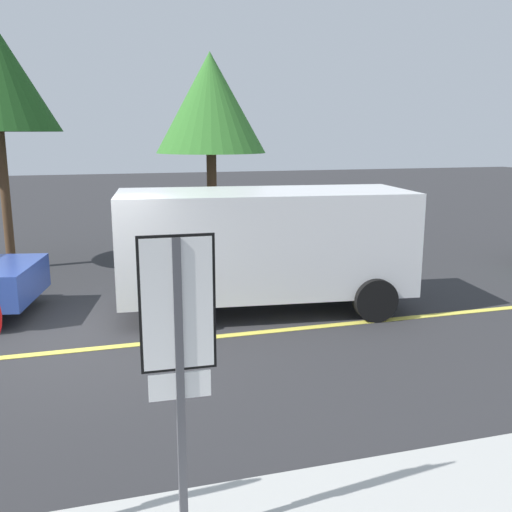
% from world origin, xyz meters
% --- Properties ---
extents(ground_plane, '(80.00, 80.00, 0.00)m').
position_xyz_m(ground_plane, '(0.00, 0.00, 0.00)').
color(ground_plane, '#2D2D30').
extents(lane_marking_centre, '(28.00, 0.16, 0.01)m').
position_xyz_m(lane_marking_centre, '(3.00, 0.00, 0.01)').
color(lane_marking_centre, '#E0D14C').
extents(speed_limit_sign, '(0.54, 0.06, 2.52)m').
position_xyz_m(speed_limit_sign, '(0.78, -4.66, 1.76)').
color(speed_limit_sign, '#4C4C51').
rests_on(speed_limit_sign, ground_plane).
extents(white_van, '(5.39, 2.72, 2.20)m').
position_xyz_m(white_van, '(3.24, 1.23, 1.27)').
color(white_van, white).
rests_on(white_van, ground_plane).
extents(tree_left_verge, '(2.94, 2.94, 5.31)m').
position_xyz_m(tree_left_verge, '(3.39, 6.79, 3.98)').
color(tree_left_verge, '#513823').
rests_on(tree_left_verge, ground_plane).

